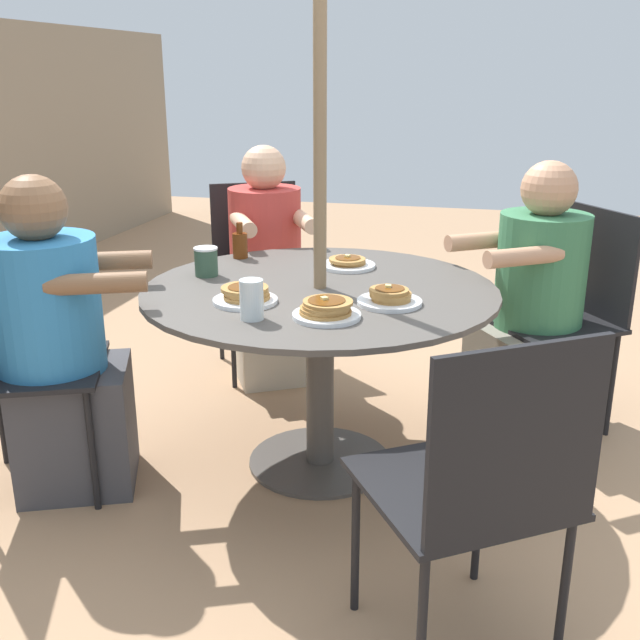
{
  "coord_description": "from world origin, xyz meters",
  "views": [
    {
      "loc": [
        -2.56,
        -0.64,
        1.48
      ],
      "look_at": [
        0.0,
        0.0,
        0.6
      ],
      "focal_mm": 42.0,
      "sensor_mm": 36.0,
      "label": 1
    }
  ],
  "objects_px": {
    "diner_east": "(267,275)",
    "patio_chair_south": "(5,351)",
    "patio_table": "(320,324)",
    "pancake_plate_d": "(326,310)",
    "diner_south": "(60,353)",
    "drinking_glass_a": "(252,300)",
    "patio_chair_west": "(481,481)",
    "patio_chair_north": "(568,303)",
    "pancake_plate_b": "(246,296)",
    "coffee_cup": "(206,262)",
    "pancake_plate_a": "(390,298)",
    "pancake_plate_c": "(348,263)",
    "syrup_bottle": "(240,244)",
    "patio_chair_east": "(260,264)",
    "diner_north": "(532,313)"
  },
  "relations": [
    {
      "from": "pancake_plate_c",
      "to": "syrup_bottle",
      "type": "bearing_deg",
      "value": 84.21
    },
    {
      "from": "patio_chair_north",
      "to": "diner_east",
      "type": "height_order",
      "value": "diner_east"
    },
    {
      "from": "coffee_cup",
      "to": "drinking_glass_a",
      "type": "relative_size",
      "value": 0.86
    },
    {
      "from": "diner_north",
      "to": "pancake_plate_b",
      "type": "xyz_separation_m",
      "value": [
        -0.78,
        0.98,
        0.23
      ]
    },
    {
      "from": "patio_chair_north",
      "to": "patio_chair_east",
      "type": "height_order",
      "value": "same"
    },
    {
      "from": "diner_north",
      "to": "patio_chair_west",
      "type": "relative_size",
      "value": 1.22
    },
    {
      "from": "coffee_cup",
      "to": "patio_chair_west",
      "type": "bearing_deg",
      "value": -131.85
    },
    {
      "from": "patio_table",
      "to": "patio_chair_east",
      "type": "xyz_separation_m",
      "value": [
        0.97,
        0.56,
        -0.04
      ]
    },
    {
      "from": "diner_north",
      "to": "syrup_bottle",
      "type": "relative_size",
      "value": 7.57
    },
    {
      "from": "patio_table",
      "to": "pancake_plate_d",
      "type": "bearing_deg",
      "value": -162.62
    },
    {
      "from": "patio_chair_south",
      "to": "coffee_cup",
      "type": "relative_size",
      "value": 8.39
    },
    {
      "from": "pancake_plate_d",
      "to": "pancake_plate_b",
      "type": "bearing_deg",
      "value": 72.87
    },
    {
      "from": "patio_chair_south",
      "to": "drinking_glass_a",
      "type": "height_order",
      "value": "patio_chair_south"
    },
    {
      "from": "diner_east",
      "to": "pancake_plate_c",
      "type": "height_order",
      "value": "diner_east"
    },
    {
      "from": "diner_south",
      "to": "drinking_glass_a",
      "type": "distance_m",
      "value": 0.79
    },
    {
      "from": "pancake_plate_a",
      "to": "pancake_plate_b",
      "type": "relative_size",
      "value": 1.0
    },
    {
      "from": "patio_chair_east",
      "to": "pancake_plate_b",
      "type": "height_order",
      "value": "patio_chair_east"
    },
    {
      "from": "patio_chair_east",
      "to": "pancake_plate_b",
      "type": "relative_size",
      "value": 4.21
    },
    {
      "from": "diner_east",
      "to": "patio_chair_west",
      "type": "distance_m",
      "value": 2.07
    },
    {
      "from": "diner_east",
      "to": "pancake_plate_a",
      "type": "relative_size",
      "value": 5.17
    },
    {
      "from": "diner_south",
      "to": "patio_chair_west",
      "type": "height_order",
      "value": "diner_south"
    },
    {
      "from": "patio_chair_east",
      "to": "pancake_plate_a",
      "type": "relative_size",
      "value": 4.21
    },
    {
      "from": "patio_chair_north",
      "to": "patio_chair_east",
      "type": "bearing_deg",
      "value": 42.8
    },
    {
      "from": "patio_chair_south",
      "to": "pancake_plate_b",
      "type": "xyz_separation_m",
      "value": [
        0.2,
        -0.83,
        0.21
      ]
    },
    {
      "from": "diner_north",
      "to": "diner_east",
      "type": "bearing_deg",
      "value": 42.76
    },
    {
      "from": "patio_chair_east",
      "to": "drinking_glass_a",
      "type": "bearing_deg",
      "value": 77.68
    },
    {
      "from": "syrup_bottle",
      "to": "patio_table",
      "type": "bearing_deg",
      "value": -129.57
    },
    {
      "from": "patio_chair_north",
      "to": "coffee_cup",
      "type": "relative_size",
      "value": 8.39
    },
    {
      "from": "patio_chair_north",
      "to": "diner_south",
      "type": "distance_m",
      "value": 2.06
    },
    {
      "from": "diner_east",
      "to": "patio_chair_west",
      "type": "xyz_separation_m",
      "value": [
        -1.75,
        -1.11,
        0.02
      ]
    },
    {
      "from": "diner_south",
      "to": "patio_chair_south",
      "type": "bearing_deg",
      "value": -90.0
    },
    {
      "from": "diner_east",
      "to": "pancake_plate_c",
      "type": "xyz_separation_m",
      "value": [
        -0.5,
        -0.51,
        0.21
      ]
    },
    {
      "from": "syrup_bottle",
      "to": "patio_chair_south",
      "type": "bearing_deg",
      "value": 143.68
    },
    {
      "from": "patio_chair_west",
      "to": "pancake_plate_b",
      "type": "height_order",
      "value": "patio_chair_west"
    },
    {
      "from": "pancake_plate_a",
      "to": "pancake_plate_c",
      "type": "relative_size",
      "value": 1.0
    },
    {
      "from": "patio_chair_east",
      "to": "patio_table",
      "type": "bearing_deg",
      "value": 90.0
    },
    {
      "from": "syrup_bottle",
      "to": "pancake_plate_d",
      "type": "bearing_deg",
      "value": -142.14
    },
    {
      "from": "patio_chair_east",
      "to": "drinking_glass_a",
      "type": "distance_m",
      "value": 1.47
    },
    {
      "from": "pancake_plate_d",
      "to": "pancake_plate_a",
      "type": "bearing_deg",
      "value": -41.58
    },
    {
      "from": "patio_chair_north",
      "to": "drinking_glass_a",
      "type": "bearing_deg",
      "value": 100.42
    },
    {
      "from": "patio_chair_south",
      "to": "pancake_plate_b",
      "type": "distance_m",
      "value": 0.88
    },
    {
      "from": "diner_south",
      "to": "coffee_cup",
      "type": "xyz_separation_m",
      "value": [
        0.43,
        -0.4,
        0.26
      ]
    },
    {
      "from": "diner_north",
      "to": "syrup_bottle",
      "type": "distance_m",
      "value": 1.26
    },
    {
      "from": "pancake_plate_a",
      "to": "patio_chair_north",
      "type": "bearing_deg",
      "value": -39.76
    },
    {
      "from": "diner_south",
      "to": "coffee_cup",
      "type": "distance_m",
      "value": 0.64
    },
    {
      "from": "pancake_plate_b",
      "to": "coffee_cup",
      "type": "bearing_deg",
      "value": 41.67
    },
    {
      "from": "patio_chair_north",
      "to": "pancake_plate_c",
      "type": "xyz_separation_m",
      "value": [
        -0.32,
        0.89,
        0.2
      ]
    },
    {
      "from": "diner_east",
      "to": "patio_chair_south",
      "type": "bearing_deg",
      "value": 35.95
    },
    {
      "from": "patio_chair_south",
      "to": "syrup_bottle",
      "type": "xyz_separation_m",
      "value": [
        0.81,
        -0.59,
        0.24
      ]
    },
    {
      "from": "patio_chair_east",
      "to": "syrup_bottle",
      "type": "distance_m",
      "value": 0.67
    }
  ]
}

